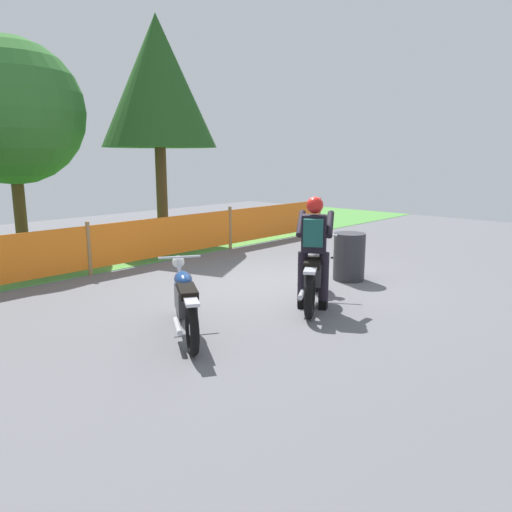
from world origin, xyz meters
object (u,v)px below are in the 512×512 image
object	(u,v)px
rider_lead	(314,246)
traffic_cone	(341,247)
motorcycle_lead	(314,273)
motorcycle_trailing	(185,301)
spare_drum	(349,257)

from	to	relation	value
rider_lead	traffic_cone	size ratio (longest dim) A/B	3.19
motorcycle_lead	motorcycle_trailing	distance (m)	2.28
motorcycle_lead	traffic_cone	bearing A→B (deg)	-4.90
rider_lead	traffic_cone	distance (m)	3.90
motorcycle_lead	rider_lead	world-z (taller)	rider_lead
motorcycle_trailing	traffic_cone	world-z (taller)	motorcycle_trailing
rider_lead	traffic_cone	world-z (taller)	rider_lead
motorcycle_lead	traffic_cone	xyz separation A→B (m)	(3.23, 1.60, -0.23)
traffic_cone	motorcycle_lead	bearing A→B (deg)	-153.60
motorcycle_lead	traffic_cone	distance (m)	3.61
motorcycle_lead	motorcycle_trailing	world-z (taller)	motorcycle_lead
rider_lead	spare_drum	size ratio (longest dim) A/B	1.92
spare_drum	motorcycle_trailing	bearing A→B (deg)	-179.86
motorcycle_lead	spare_drum	size ratio (longest dim) A/B	2.14
motorcycle_lead	spare_drum	world-z (taller)	motorcycle_lead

